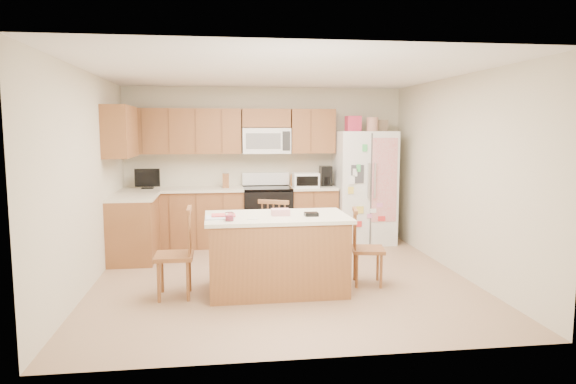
{
  "coord_description": "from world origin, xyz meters",
  "views": [
    {
      "loc": [
        -0.74,
        -6.12,
        1.83
      ],
      "look_at": [
        0.12,
        0.35,
        1.03
      ],
      "focal_mm": 32.0,
      "sensor_mm": 36.0,
      "label": 1
    }
  ],
  "objects": [
    {
      "name": "windsor_chair_left",
      "position": [
        -1.23,
        -0.53,
        0.47
      ],
      "size": [
        0.41,
        0.43,
        0.99
      ],
      "color": "#975E34",
      "rests_on": "ground"
    },
    {
      "name": "refrigerator",
      "position": [
        1.57,
        1.87,
        0.92
      ],
      "size": [
        0.9,
        0.79,
        2.04
      ],
      "color": "white",
      "rests_on": "ground"
    },
    {
      "name": "ground",
      "position": [
        0.0,
        0.0,
        0.0
      ],
      "size": [
        4.5,
        4.5,
        0.0
      ],
      "primitive_type": "plane",
      "color": "#9A8265",
      "rests_on": "ground"
    },
    {
      "name": "cabinetry",
      "position": [
        -0.98,
        1.79,
        0.91
      ],
      "size": [
        3.36,
        1.56,
        2.15
      ],
      "color": "#975E34",
      "rests_on": "ground"
    },
    {
      "name": "windsor_chair_back",
      "position": [
        -0.03,
        0.27,
        0.45
      ],
      "size": [
        0.54,
        0.53,
        0.96
      ],
      "color": "#975E34",
      "rests_on": "ground"
    },
    {
      "name": "windsor_chair_right",
      "position": [
        0.96,
        -0.36,
        0.43
      ],
      "size": [
        0.44,
        0.45,
        0.91
      ],
      "color": "#975E34",
      "rests_on": "ground"
    },
    {
      "name": "island",
      "position": [
        -0.12,
        -0.48,
        0.44
      ],
      "size": [
        1.61,
        0.95,
        0.96
      ],
      "color": "#975E34",
      "rests_on": "ground"
    },
    {
      "name": "stove",
      "position": [
        0.0,
        1.94,
        0.47
      ],
      "size": [
        0.76,
        0.65,
        1.13
      ],
      "color": "black",
      "rests_on": "ground"
    },
    {
      "name": "room_shell",
      "position": [
        0.0,
        0.0,
        1.44
      ],
      "size": [
        4.6,
        4.6,
        2.52
      ],
      "color": "beige",
      "rests_on": "ground"
    }
  ]
}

